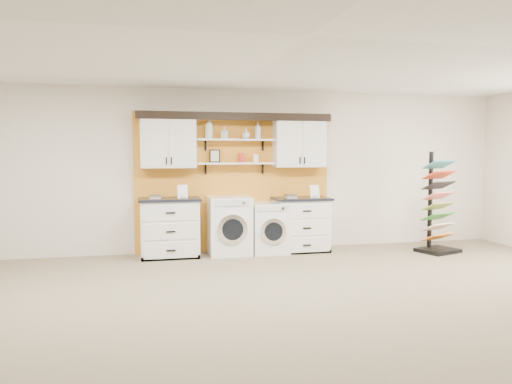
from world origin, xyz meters
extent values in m
plane|color=#7E7055|center=(0.00, 0.00, 0.00)|extent=(10.00, 10.00, 0.00)
plane|color=white|center=(0.00, 0.00, 2.80)|extent=(10.00, 10.00, 0.00)
plane|color=silver|center=(0.00, 4.00, 1.40)|extent=(10.00, 0.00, 10.00)
cube|color=orange|center=(0.00, 3.96, 1.20)|extent=(3.40, 0.07, 2.40)
cube|color=silver|center=(-1.13, 3.80, 1.88)|extent=(0.90, 0.34, 0.84)
cube|color=silver|center=(-1.35, 3.62, 1.88)|extent=(0.42, 0.01, 0.78)
cube|color=silver|center=(-0.91, 3.62, 1.88)|extent=(0.42, 0.01, 0.78)
cube|color=silver|center=(1.13, 3.80, 1.88)|extent=(0.90, 0.34, 0.84)
cube|color=silver|center=(0.91, 3.62, 1.88)|extent=(0.42, 0.01, 0.78)
cube|color=silver|center=(1.35, 3.62, 1.88)|extent=(0.42, 0.01, 0.78)
cube|color=silver|center=(0.00, 3.80, 1.53)|extent=(1.32, 0.28, 0.03)
cube|color=silver|center=(0.00, 3.80, 1.93)|extent=(1.32, 0.28, 0.03)
cube|color=black|center=(0.00, 3.82, 2.33)|extent=(3.30, 0.40, 0.10)
cube|color=black|center=(0.00, 3.63, 2.27)|extent=(3.30, 0.04, 0.04)
cube|color=black|center=(-0.35, 3.85, 1.66)|extent=(0.18, 0.02, 0.22)
cube|color=beige|center=(-0.35, 3.84, 1.66)|extent=(0.14, 0.01, 0.18)
cylinder|color=red|center=(0.10, 3.80, 1.62)|extent=(0.11, 0.11, 0.16)
cylinder|color=silver|center=(0.35, 3.80, 1.61)|extent=(0.10, 0.10, 0.14)
cube|color=silver|center=(-1.13, 3.65, 0.47)|extent=(0.93, 0.60, 0.93)
cube|color=black|center=(-1.13, 3.38, 0.04)|extent=(0.93, 0.06, 0.07)
cube|color=black|center=(-1.13, 3.65, 0.95)|extent=(0.99, 0.66, 0.04)
cube|color=silver|center=(-1.13, 3.34, 0.77)|extent=(0.85, 0.02, 0.26)
cube|color=silver|center=(-1.13, 3.34, 0.47)|extent=(0.85, 0.02, 0.26)
cube|color=silver|center=(-1.13, 3.34, 0.17)|extent=(0.85, 0.02, 0.26)
cube|color=silver|center=(1.13, 3.65, 0.45)|extent=(0.90, 0.60, 0.90)
cube|color=black|center=(1.13, 3.38, 0.03)|extent=(0.90, 0.06, 0.07)
cube|color=black|center=(1.13, 3.65, 0.92)|extent=(0.96, 0.66, 0.04)
cube|color=silver|center=(1.13, 3.34, 0.74)|extent=(0.82, 0.02, 0.25)
cube|color=silver|center=(1.13, 3.34, 0.45)|extent=(0.82, 0.02, 0.25)
cube|color=silver|center=(1.13, 3.34, 0.16)|extent=(0.82, 0.02, 0.25)
cube|color=white|center=(-0.14, 3.65, 0.49)|extent=(0.70, 0.66, 0.97)
cube|color=silver|center=(-0.14, 3.31, 0.90)|extent=(0.59, 0.02, 0.10)
cylinder|color=silver|center=(-0.14, 3.31, 0.47)|extent=(0.49, 0.05, 0.49)
cylinder|color=black|center=(-0.14, 3.29, 0.47)|extent=(0.35, 0.03, 0.35)
cube|color=white|center=(0.54, 3.65, 0.43)|extent=(0.61, 0.66, 0.86)
cube|color=silver|center=(0.54, 3.31, 0.80)|extent=(0.52, 0.02, 0.09)
cylinder|color=silver|center=(0.54, 3.31, 0.42)|extent=(0.43, 0.05, 0.43)
cylinder|color=black|center=(0.54, 3.29, 0.42)|extent=(0.31, 0.03, 0.31)
cube|color=black|center=(3.39, 3.01, 0.03)|extent=(0.76, 0.70, 0.06)
cube|color=black|center=(3.33, 3.19, 0.89)|extent=(0.07, 0.07, 1.68)
cube|color=orange|center=(3.39, 3.03, 0.26)|extent=(0.59, 0.44, 0.15)
cube|color=silver|center=(3.39, 3.03, 0.44)|extent=(0.59, 0.44, 0.15)
cube|color=#2E7E22|center=(3.39, 3.03, 0.62)|extent=(0.59, 0.44, 0.15)
cube|color=#99973F|center=(3.39, 3.03, 0.80)|extent=(0.59, 0.44, 0.15)
cube|color=#F66D6F|center=(3.39, 3.03, 0.98)|extent=(0.59, 0.44, 0.15)
cube|color=black|center=(3.39, 3.03, 1.15)|extent=(0.59, 0.44, 0.15)
cube|color=#E7401B|center=(3.39, 3.03, 1.33)|extent=(0.59, 0.44, 0.15)
cube|color=teal|center=(3.39, 3.03, 1.51)|extent=(0.59, 0.44, 0.15)
imported|color=silver|center=(-0.45, 3.80, 2.12)|extent=(0.17, 0.18, 0.34)
imported|color=silver|center=(-0.19, 3.80, 2.04)|extent=(0.13, 0.13, 0.20)
imported|color=silver|center=(0.18, 3.80, 2.03)|extent=(0.15, 0.15, 0.18)
imported|color=silver|center=(0.39, 3.80, 2.09)|extent=(0.12, 0.12, 0.29)
camera|label=1|loc=(-1.54, -4.57, 1.70)|focal=35.00mm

